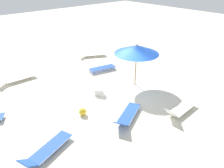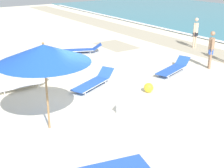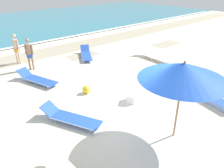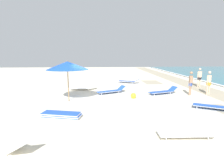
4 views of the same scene
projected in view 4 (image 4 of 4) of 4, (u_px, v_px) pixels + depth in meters
The scene contains 15 objects.
ground_plane at pixel (95, 100), 11.82m from camera, with size 60.00×60.00×0.16m.
beach_umbrella at pixel (67, 66), 10.87m from camera, with size 2.61×2.61×2.61m.
lounger_stack at pixel (61, 115), 8.32m from camera, with size 1.02×1.98×0.24m.
sun_lounger_under_umbrella at pixel (163, 91), 13.28m from camera, with size 1.30×2.38×0.52m.
sun_lounger_beside_umbrella at pixel (191, 132), 6.28m from camera, with size 0.69×2.34×0.54m.
sun_lounger_near_water_left at pixel (83, 87), 14.77m from camera, with size 0.70×2.15×0.60m.
sun_lounger_near_water_right at pixel (129, 81), 18.41m from camera, with size 1.48×2.26×0.49m.
sun_lounger_mid_beach_solo at pixel (111, 91), 13.53m from camera, with size 1.52×2.34×0.52m.
sun_lounger_mid_beach_pair_a at pixel (217, 106), 9.43m from camera, with size 1.68×2.32×0.52m.
sun_lounger_mid_beach_pair_b at pixel (4, 143), 5.53m from camera, with size 1.58×2.25×0.48m.
beachgoer_wading_adult at pixel (200, 76), 16.00m from camera, with size 0.27×0.44×1.76m.
beachgoer_shoreline_child at pixel (209, 81), 13.04m from camera, with size 0.28×0.42×1.76m.
beachgoer_strolling_adult at pixel (191, 82), 12.77m from camera, with size 0.36×0.33×1.76m.
beach_ball at pixel (133, 96), 11.96m from camera, with size 0.37×0.37×0.37m.
cooler_box at pixel (107, 100), 10.88m from camera, with size 0.61×0.58×0.37m.
Camera 4 is at (11.52, 0.50, 2.97)m, focal length 28.00 mm.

